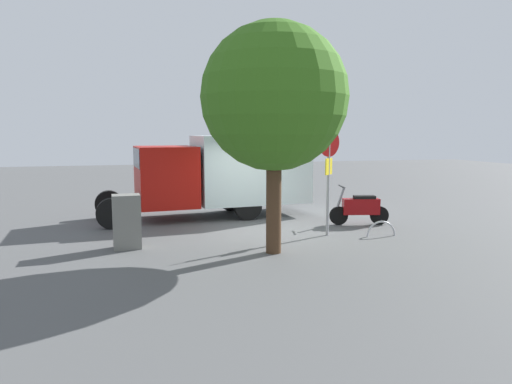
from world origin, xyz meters
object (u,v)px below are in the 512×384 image
(motorcycle, at_px, (360,208))
(bike_rack_hoop, at_px, (381,236))
(box_truck_near, at_px, (221,171))
(street_tree, at_px, (274,98))
(utility_cabinet, at_px, (127,222))
(stop_sign, at_px, (329,165))

(motorcycle, xyz_separation_m, bike_rack_hoop, (0.23, 1.61, -0.52))
(box_truck_near, height_order, street_tree, street_tree)
(bike_rack_hoop, bearing_deg, street_tree, 14.89)
(box_truck_near, bearing_deg, utility_cabinet, 46.42)
(box_truck_near, xyz_separation_m, utility_cabinet, (3.06, 3.72, -0.87))
(motorcycle, bearing_deg, box_truck_near, -21.21)
(motorcycle, distance_m, utility_cabinet, 6.94)
(street_tree, bearing_deg, box_truck_near, -87.49)
(bike_rack_hoop, bearing_deg, utility_cabinet, -3.92)
(stop_sign, height_order, bike_rack_hoop, stop_sign)
(stop_sign, bearing_deg, motorcycle, -144.79)
(motorcycle, bearing_deg, stop_sign, 48.20)
(utility_cabinet, bearing_deg, street_tree, 157.79)
(street_tree, relative_size, bike_rack_hoop, 6.16)
(utility_cabinet, relative_size, bike_rack_hoop, 1.54)
(stop_sign, relative_size, utility_cabinet, 2.22)
(box_truck_near, xyz_separation_m, bike_rack_hoop, (-3.55, 4.18, -1.52))
(motorcycle, height_order, stop_sign, stop_sign)
(utility_cabinet, bearing_deg, stop_sign, -179.53)
(street_tree, xyz_separation_m, bike_rack_hoop, (-3.33, -0.89, -3.55))
(stop_sign, height_order, utility_cabinet, stop_sign)
(motorcycle, relative_size, utility_cabinet, 1.37)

